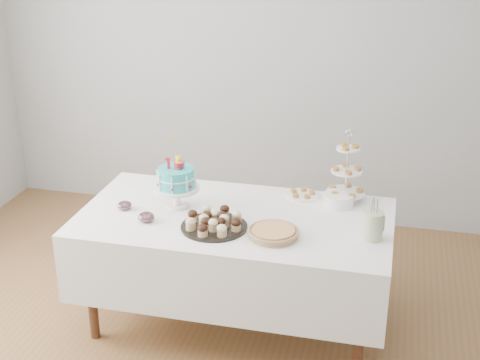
% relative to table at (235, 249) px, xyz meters
% --- Properties ---
extents(floor, '(5.00, 5.00, 0.00)m').
position_rel_table_xyz_m(floor, '(0.00, -0.30, -0.54)').
color(floor, brown).
rests_on(floor, ground).
extents(walls, '(5.04, 4.04, 2.70)m').
position_rel_table_xyz_m(walls, '(0.00, -0.30, 0.81)').
color(walls, '#A6A9AC').
rests_on(walls, floor).
extents(table, '(1.92, 1.02, 0.77)m').
position_rel_table_xyz_m(table, '(0.00, 0.00, 0.00)').
color(table, white).
rests_on(table, floor).
extents(birthday_cake, '(0.29, 0.29, 0.45)m').
position_rel_table_xyz_m(birthday_cake, '(-0.39, 0.05, 0.35)').
color(birthday_cake, white).
rests_on(birthday_cake, table).
extents(cupcake_tray, '(0.40, 0.40, 0.09)m').
position_rel_table_xyz_m(cupcake_tray, '(-0.08, -0.18, 0.27)').
color(cupcake_tray, black).
rests_on(cupcake_tray, table).
extents(pie, '(0.30, 0.30, 0.05)m').
position_rel_table_xyz_m(pie, '(0.28, -0.22, 0.25)').
color(pie, tan).
rests_on(pie, table).
extents(tiered_stand, '(0.25, 0.25, 0.48)m').
position_rel_table_xyz_m(tiered_stand, '(0.64, 0.40, 0.43)').
color(tiered_stand, silver).
rests_on(tiered_stand, table).
extents(plate_stack, '(0.19, 0.19, 0.08)m').
position_rel_table_xyz_m(plate_stack, '(0.60, 0.31, 0.27)').
color(plate_stack, white).
rests_on(plate_stack, table).
extents(pastry_plate, '(0.22, 0.22, 0.03)m').
position_rel_table_xyz_m(pastry_plate, '(0.36, 0.40, 0.24)').
color(pastry_plate, white).
rests_on(pastry_plate, table).
extents(jam_bowl_a, '(0.10, 0.10, 0.06)m').
position_rel_table_xyz_m(jam_bowl_a, '(-0.50, -0.20, 0.26)').
color(jam_bowl_a, silver).
rests_on(jam_bowl_a, table).
extents(jam_bowl_b, '(0.09, 0.09, 0.05)m').
position_rel_table_xyz_m(jam_bowl_b, '(-0.69, -0.07, 0.25)').
color(jam_bowl_b, silver).
rests_on(jam_bowl_b, table).
extents(utensil_pitcher, '(0.12, 0.11, 0.26)m').
position_rel_table_xyz_m(utensil_pitcher, '(0.84, -0.11, 0.32)').
color(utensil_pitcher, silver).
rests_on(utensil_pitcher, table).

